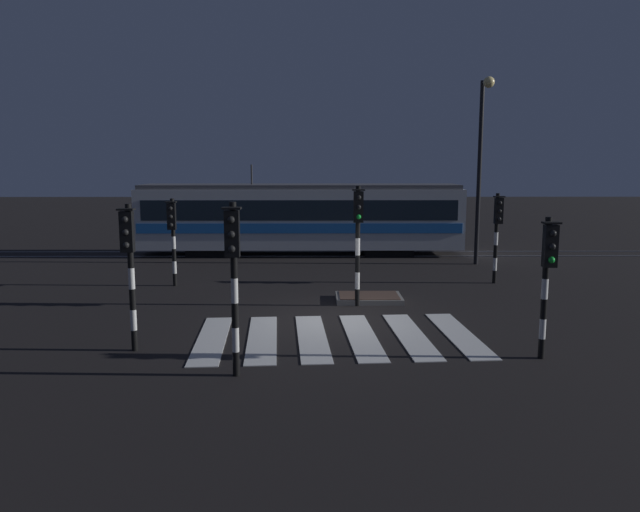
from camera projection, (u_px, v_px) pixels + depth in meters
name	position (u px, v px, depth m)	size (l,w,h in m)	color
ground_plane	(335.00, 319.00, 16.66)	(120.00, 120.00, 0.00)	black
rail_near	(327.00, 256.00, 27.78)	(80.00, 0.12, 0.03)	#59595E
rail_far	(326.00, 252.00, 29.20)	(80.00, 0.12, 0.03)	#59595E
crosswalk_zebra	(337.00, 337.00, 14.98)	(7.04, 4.50, 0.02)	silver
traffic_island	(369.00, 298.00, 18.92)	(2.03, 1.40, 0.18)	slate
traffic_light_corner_near_right	(548.00, 267.00, 12.97)	(0.36, 0.42, 3.11)	black
traffic_light_corner_far_right	(497.00, 225.00, 21.28)	(0.36, 0.42, 3.19)	black
traffic_light_median_centre	(358.00, 228.00, 17.83)	(0.36, 0.42, 3.57)	black
traffic_light_corner_far_left	(172.00, 229.00, 20.83)	(0.36, 0.42, 3.03)	black
traffic_light_corner_near_left	(129.00, 255.00, 13.50)	(0.36, 0.42, 3.35)	black
traffic_light_kerb_mid_left	(233.00, 263.00, 11.85)	(0.36, 0.42, 3.50)	black
street_lamp_trackside_right	(482.00, 150.00, 24.79)	(0.44, 1.21, 7.55)	black
tram	(300.00, 217.00, 28.22)	(14.94, 2.58, 4.15)	silver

